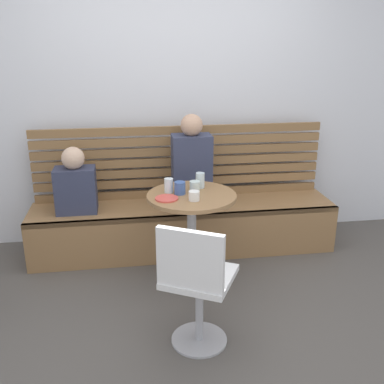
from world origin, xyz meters
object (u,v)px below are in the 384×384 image
at_px(cup_ceramic_white, 194,196).
at_px(cafe_table, 192,221).
at_px(person_adult, 192,165).
at_px(white_chair, 196,282).
at_px(cup_glass_short, 195,186).
at_px(booth_bench, 184,227).
at_px(cup_water_clear, 169,185).
at_px(cup_glass_tall, 200,180).
at_px(cup_mug_blue, 180,188).
at_px(plate_small, 167,198).
at_px(person_child_left, 75,184).

bearing_deg(cup_ceramic_white, cafe_table, 89.35).
height_order(person_adult, cup_ceramic_white, person_adult).
height_order(white_chair, cup_glass_short, white_chair).
bearing_deg(booth_bench, cup_ceramic_white, -91.17).
bearing_deg(booth_bench, person_adult, 9.99).
xyz_separation_m(booth_bench, cup_water_clear, (-0.18, -0.49, 0.57)).
xyz_separation_m(cup_glass_tall, cup_glass_short, (-0.06, -0.08, -0.02)).
xyz_separation_m(cup_glass_short, cup_mug_blue, (-0.12, -0.05, 0.01)).
height_order(white_chair, person_adult, person_adult).
distance_m(cup_ceramic_white, plate_small, 0.20).
height_order(booth_bench, person_adult, person_adult).
relative_size(person_child_left, cup_mug_blue, 5.99).
bearing_deg(cup_glass_tall, cup_mug_blue, -144.16).
bearing_deg(cup_glass_tall, cup_water_clear, -163.22).
bearing_deg(person_child_left, cup_water_clear, -32.37).
xyz_separation_m(cup_glass_tall, plate_small, (-0.29, -0.23, -0.05)).
relative_size(cup_glass_tall, cup_mug_blue, 1.26).
height_order(white_chair, person_child_left, person_child_left).
height_order(cafe_table, person_child_left, person_child_left).
distance_m(white_chair, plate_small, 0.79).
height_order(cup_ceramic_white, cup_water_clear, cup_water_clear).
bearing_deg(cup_water_clear, cup_mug_blue, -32.38).
bearing_deg(plate_small, cup_water_clear, 78.26).
bearing_deg(cup_mug_blue, cup_ceramic_white, -61.08).
distance_m(white_chair, person_child_left, 1.60).
bearing_deg(person_child_left, cup_glass_tall, -21.60).
distance_m(person_adult, cup_glass_short, 0.51).
height_order(person_adult, cup_water_clear, person_adult).
distance_m(person_child_left, cup_glass_tall, 1.08).
height_order(cafe_table, cup_mug_blue, cup_mug_blue).
xyz_separation_m(white_chair, plate_small, (-0.10, 0.73, 0.28)).
height_order(cup_glass_tall, cup_ceramic_white, cup_glass_tall).
relative_size(cup_glass_short, plate_small, 0.47).
bearing_deg(cup_glass_tall, cup_glass_short, -124.63).
relative_size(cup_mug_blue, plate_small, 0.56).
distance_m(cup_glass_short, cup_water_clear, 0.20).
bearing_deg(cup_ceramic_white, white_chair, -97.70).
relative_size(cafe_table, plate_small, 4.35).
relative_size(cafe_table, white_chair, 0.87).
bearing_deg(cup_mug_blue, cup_glass_tall, 35.84).
xyz_separation_m(person_child_left, cup_ceramic_white, (0.91, -0.68, 0.09)).
bearing_deg(cup_water_clear, cup_glass_tall, 16.78).
distance_m(person_child_left, cup_mug_blue, 0.98).
xyz_separation_m(cafe_table, person_child_left, (-0.91, 0.54, 0.17)).
bearing_deg(plate_small, cup_mug_blue, 42.37).
xyz_separation_m(person_child_left, cup_glass_short, (0.95, -0.48, 0.09)).
xyz_separation_m(cafe_table, person_adult, (0.09, 0.57, 0.29)).
bearing_deg(cup_glass_short, cup_ceramic_white, -100.07).
height_order(white_chair, cup_glass_tall, cup_glass_tall).
xyz_separation_m(cup_ceramic_white, cup_water_clear, (-0.16, 0.20, 0.02)).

